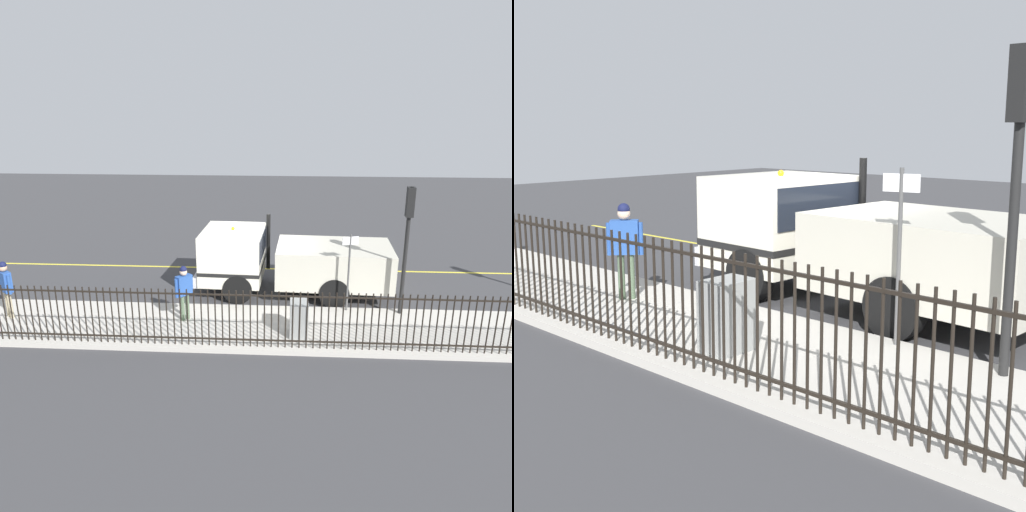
% 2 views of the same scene
% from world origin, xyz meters
% --- Properties ---
extents(ground_plane, '(53.35, 53.35, 0.00)m').
position_xyz_m(ground_plane, '(0.00, 0.00, 0.00)').
color(ground_plane, '#38383A').
rests_on(ground_plane, ground).
extents(sidewalk_slab, '(2.93, 24.25, 0.12)m').
position_xyz_m(sidewalk_slab, '(3.09, 0.00, 0.06)').
color(sidewalk_slab, '#B7B2A8').
rests_on(sidewalk_slab, ground).
extents(lane_marking, '(0.12, 21.82, 0.01)m').
position_xyz_m(lane_marking, '(-2.24, 0.00, 0.00)').
color(lane_marking, yellow).
rests_on(lane_marking, ground).
extents(work_truck, '(2.71, 6.56, 2.50)m').
position_xyz_m(work_truck, '(0.15, 0.64, 1.22)').
color(work_truck, silver).
rests_on(work_truck, ground).
extents(worker_standing, '(0.49, 0.47, 1.67)m').
position_xyz_m(worker_standing, '(2.80, -2.13, 1.14)').
color(worker_standing, '#264C99').
rests_on(worker_standing, sidewalk_slab).
extents(iron_fence, '(0.04, 20.65, 1.57)m').
position_xyz_m(iron_fence, '(4.33, -0.00, 0.92)').
color(iron_fence, black).
rests_on(iron_fence, sidewalk_slab).
extents(traffic_light_near, '(0.31, 0.23, 3.85)m').
position_xyz_m(traffic_light_near, '(1.94, 4.30, 2.86)').
color(traffic_light_near, black).
rests_on(traffic_light_near, sidewalk_slab).
extents(utility_cabinet, '(0.66, 0.49, 0.97)m').
position_xyz_m(utility_cabinet, '(3.56, 1.18, 0.61)').
color(utility_cabinet, gray).
rests_on(utility_cabinet, sidewalk_slab).
extents(street_sign, '(0.17, 0.49, 2.42)m').
position_xyz_m(street_sign, '(1.81, 2.70, 1.63)').
color(street_sign, '#4C4C4C').
rests_on(street_sign, sidewalk_slab).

